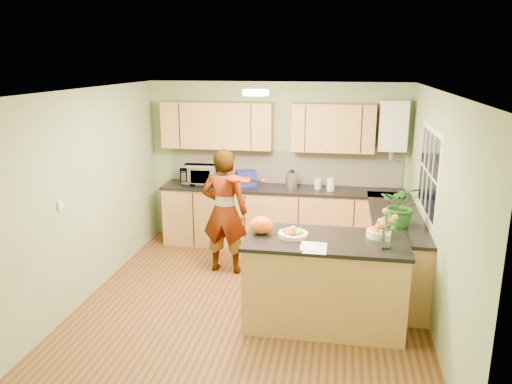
# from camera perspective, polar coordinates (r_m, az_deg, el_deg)

# --- Properties ---
(floor) EXTENTS (4.50, 4.50, 0.00)m
(floor) POSITION_cam_1_polar(r_m,az_deg,el_deg) (6.11, -0.54, -12.60)
(floor) COLOR #543018
(floor) RESTS_ON ground
(ceiling) EXTENTS (4.00, 4.50, 0.02)m
(ceiling) POSITION_cam_1_polar(r_m,az_deg,el_deg) (5.42, -0.60, 11.53)
(ceiling) COLOR silver
(ceiling) RESTS_ON wall_back
(wall_back) EXTENTS (4.00, 0.02, 2.50)m
(wall_back) POSITION_cam_1_polar(r_m,az_deg,el_deg) (7.80, 2.41, 3.29)
(wall_back) COLOR gray
(wall_back) RESTS_ON floor
(wall_front) EXTENTS (4.00, 0.02, 2.50)m
(wall_front) POSITION_cam_1_polar(r_m,az_deg,el_deg) (3.59, -7.16, -11.17)
(wall_front) COLOR gray
(wall_front) RESTS_ON floor
(wall_left) EXTENTS (0.02, 4.50, 2.50)m
(wall_left) POSITION_cam_1_polar(r_m,az_deg,el_deg) (6.30, -18.76, -0.33)
(wall_left) COLOR gray
(wall_left) RESTS_ON floor
(wall_right) EXTENTS (0.02, 4.50, 2.50)m
(wall_right) POSITION_cam_1_polar(r_m,az_deg,el_deg) (5.65, 19.84, -2.15)
(wall_right) COLOR gray
(wall_right) RESTS_ON floor
(back_counter) EXTENTS (3.64, 0.62, 0.94)m
(back_counter) POSITION_cam_1_polar(r_m,az_deg,el_deg) (7.70, 2.79, -2.88)
(back_counter) COLOR #A87B43
(back_counter) RESTS_ON floor
(right_counter) EXTENTS (0.62, 2.24, 0.94)m
(right_counter) POSITION_cam_1_polar(r_m,az_deg,el_deg) (6.65, 15.48, -6.35)
(right_counter) COLOR #A87B43
(right_counter) RESTS_ON floor
(splashback) EXTENTS (3.60, 0.02, 0.52)m
(splashback) POSITION_cam_1_polar(r_m,az_deg,el_deg) (7.78, 3.12, 2.88)
(splashback) COLOR silver
(splashback) RESTS_ON back_counter
(upper_cabinets) EXTENTS (3.20, 0.34, 0.70)m
(upper_cabinets) POSITION_cam_1_polar(r_m,az_deg,el_deg) (7.56, 0.96, 7.54)
(upper_cabinets) COLOR #A87B43
(upper_cabinets) RESTS_ON wall_back
(boiler) EXTENTS (0.40, 0.30, 0.86)m
(boiler) POSITION_cam_1_polar(r_m,az_deg,el_deg) (7.51, 15.38, 7.32)
(boiler) COLOR white
(boiler) RESTS_ON wall_back
(window_right) EXTENTS (0.01, 1.30, 1.05)m
(window_right) POSITION_cam_1_polar(r_m,az_deg,el_deg) (6.15, 19.10, 2.15)
(window_right) COLOR white
(window_right) RESTS_ON wall_right
(light_switch) EXTENTS (0.02, 0.09, 0.09)m
(light_switch) POSITION_cam_1_polar(r_m,az_deg,el_deg) (5.78, -21.46, -1.40)
(light_switch) COLOR white
(light_switch) RESTS_ON wall_left
(ceiling_lamp) EXTENTS (0.30, 0.30, 0.07)m
(ceiling_lamp) POSITION_cam_1_polar(r_m,az_deg,el_deg) (5.72, -0.05, 11.31)
(ceiling_lamp) COLOR #FFEABF
(ceiling_lamp) RESTS_ON ceiling
(peninsula_island) EXTENTS (1.71, 0.88, 0.98)m
(peninsula_island) POSITION_cam_1_polar(r_m,az_deg,el_deg) (5.54, 7.81, -10.08)
(peninsula_island) COLOR #A87B43
(peninsula_island) RESTS_ON floor
(fruit_dish) EXTENTS (0.32, 0.32, 0.11)m
(fruit_dish) POSITION_cam_1_polar(r_m,az_deg,el_deg) (5.36, 4.26, -4.67)
(fruit_dish) COLOR #F6E6C5
(fruit_dish) RESTS_ON peninsula_island
(orange_bowl) EXTENTS (0.26, 0.26, 0.15)m
(orange_bowl) POSITION_cam_1_polar(r_m,az_deg,el_deg) (5.49, 13.84, -4.39)
(orange_bowl) COLOR #F6E6C5
(orange_bowl) RESTS_ON peninsula_island
(flower_vase) EXTENTS (0.24, 0.24, 0.44)m
(flower_vase) POSITION_cam_1_polar(r_m,az_deg,el_deg) (5.11, 14.79, -3.20)
(flower_vase) COLOR silver
(flower_vase) RESTS_ON peninsula_island
(orange_bag) EXTENTS (0.31, 0.29, 0.19)m
(orange_bag) POSITION_cam_1_polar(r_m,az_deg,el_deg) (5.43, 0.64, -3.80)
(orange_bag) COLOR orange
(orange_bag) RESTS_ON peninsula_island
(papers) EXTENTS (0.23, 0.32, 0.01)m
(papers) POSITION_cam_1_polar(r_m,az_deg,el_deg) (5.07, 6.74, -6.36)
(papers) COLOR white
(papers) RESTS_ON peninsula_island
(violinist) EXTENTS (0.64, 0.44, 1.71)m
(violinist) POSITION_cam_1_polar(r_m,az_deg,el_deg) (6.69, -3.61, -2.23)
(violinist) COLOR tan
(violinist) RESTS_ON floor
(violin) EXTENTS (0.70, 0.61, 0.17)m
(violin) POSITION_cam_1_polar(r_m,az_deg,el_deg) (6.30, -2.38, 1.55)
(violin) COLOR #501105
(violin) RESTS_ON violinist
(microwave) EXTENTS (0.54, 0.37, 0.29)m
(microwave) POSITION_cam_1_polar(r_m,az_deg,el_deg) (7.79, -6.47, 1.96)
(microwave) COLOR white
(microwave) RESTS_ON back_counter
(blue_box) EXTENTS (0.36, 0.32, 0.24)m
(blue_box) POSITION_cam_1_polar(r_m,az_deg,el_deg) (7.65, -1.15, 1.59)
(blue_box) COLOR navy
(blue_box) RESTS_ON back_counter
(kettle) EXTENTS (0.18, 0.18, 0.33)m
(kettle) POSITION_cam_1_polar(r_m,az_deg,el_deg) (7.52, 4.08, 1.46)
(kettle) COLOR #BABBBF
(kettle) RESTS_ON back_counter
(jar_cream) EXTENTS (0.11, 0.11, 0.16)m
(jar_cream) POSITION_cam_1_polar(r_m,az_deg,el_deg) (7.54, 7.09, 0.96)
(jar_cream) COLOR #F6E6C5
(jar_cream) RESTS_ON back_counter
(jar_white) EXTENTS (0.14, 0.14, 0.18)m
(jar_white) POSITION_cam_1_polar(r_m,az_deg,el_deg) (7.45, 8.53, 0.85)
(jar_white) COLOR white
(jar_white) RESTS_ON back_counter
(potted_plant) EXTENTS (0.54, 0.50, 0.52)m
(potted_plant) POSITION_cam_1_polar(r_m,az_deg,el_deg) (5.97, 16.37, -1.46)
(potted_plant) COLOR #286923
(potted_plant) RESTS_ON right_counter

